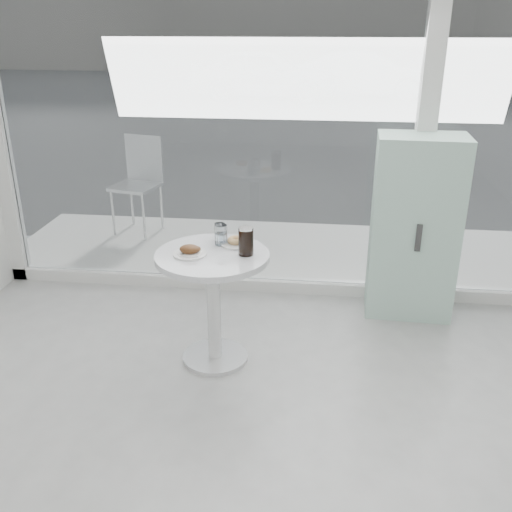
# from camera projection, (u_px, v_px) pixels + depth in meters

# --- Properties ---
(room_shell) EXTENTS (6.00, 6.00, 6.00)m
(room_shell) POSITION_uv_depth(u_px,v_px,m) (207.00, 186.00, 0.81)
(room_shell) COLOR white
(room_shell) RESTS_ON ground
(storefront) EXTENTS (5.00, 0.14, 3.00)m
(storefront) POSITION_uv_depth(u_px,v_px,m) (315.00, 80.00, 4.14)
(storefront) COLOR silver
(storefront) RESTS_ON ground
(main_table) EXTENTS (0.72, 0.72, 0.77)m
(main_table) POSITION_uv_depth(u_px,v_px,m) (213.00, 285.00, 3.64)
(main_table) COLOR silver
(main_table) RESTS_ON ground
(patio_deck) EXTENTS (5.60, 1.60, 0.05)m
(patio_deck) POSITION_uv_depth(u_px,v_px,m) (302.00, 253.00, 5.53)
(patio_deck) COLOR silver
(patio_deck) RESTS_ON ground
(street) EXTENTS (40.00, 24.00, 0.00)m
(street) POSITION_uv_depth(u_px,v_px,m) (320.00, 97.00, 16.72)
(street) COLOR #3C3C3C
(street) RESTS_ON ground
(mint_cabinet) EXTENTS (0.65, 0.46, 1.37)m
(mint_cabinet) POSITION_uv_depth(u_px,v_px,m) (414.00, 227.00, 4.25)
(mint_cabinet) COLOR #A3D0BC
(mint_cabinet) RESTS_ON ground
(patio_chair) EXTENTS (0.51, 0.51, 0.98)m
(patio_chair) POSITION_uv_depth(u_px,v_px,m) (139.00, 178.00, 5.86)
(patio_chair) COLOR silver
(patio_chair) RESTS_ON patio_deck
(car_white) EXTENTS (4.14, 1.84, 1.39)m
(car_white) POSITION_uv_depth(u_px,v_px,m) (264.00, 74.00, 16.03)
(car_white) COLOR silver
(car_white) RESTS_ON street
(car_silver) EXTENTS (4.03, 1.70, 1.29)m
(car_silver) POSITION_uv_depth(u_px,v_px,m) (367.00, 75.00, 16.24)
(car_silver) COLOR #A4A7AC
(car_silver) RESTS_ON street
(plate_fritter) EXTENTS (0.21, 0.21, 0.07)m
(plate_fritter) POSITION_uv_depth(u_px,v_px,m) (190.00, 251.00, 3.52)
(plate_fritter) COLOR white
(plate_fritter) RESTS_ON main_table
(plate_donut) EXTENTS (0.20, 0.20, 0.05)m
(plate_donut) POSITION_uv_depth(u_px,v_px,m) (236.00, 242.00, 3.68)
(plate_donut) COLOR white
(plate_donut) RESTS_ON main_table
(water_tumbler_a) EXTENTS (0.08, 0.08, 0.13)m
(water_tumbler_a) POSITION_uv_depth(u_px,v_px,m) (221.00, 236.00, 3.67)
(water_tumbler_a) COLOR white
(water_tumbler_a) RESTS_ON main_table
(water_tumbler_b) EXTENTS (0.07, 0.07, 0.11)m
(water_tumbler_b) POSITION_uv_depth(u_px,v_px,m) (220.00, 232.00, 3.76)
(water_tumbler_b) COLOR white
(water_tumbler_b) RESTS_ON main_table
(cola_glass) EXTENTS (0.09, 0.09, 0.18)m
(cola_glass) POSITION_uv_depth(u_px,v_px,m) (246.00, 242.00, 3.51)
(cola_glass) COLOR white
(cola_glass) RESTS_ON main_table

